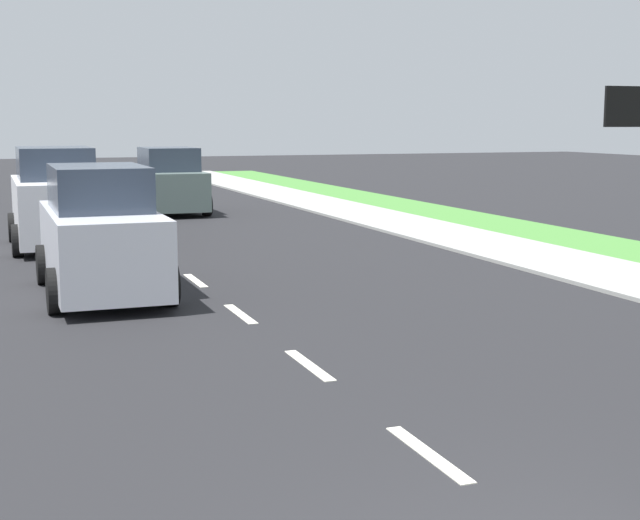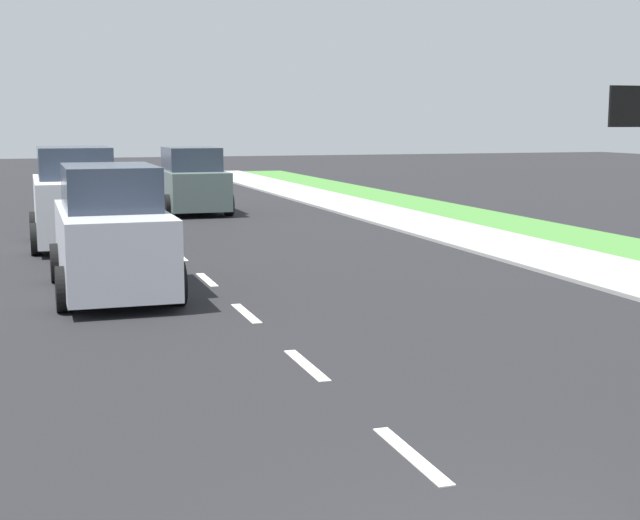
{
  "view_description": "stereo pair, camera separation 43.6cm",
  "coord_description": "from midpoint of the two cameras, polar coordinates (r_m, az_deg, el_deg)",
  "views": [
    {
      "loc": [
        -3.38,
        -3.88,
        2.77
      ],
      "look_at": [
        0.4,
        6.43,
        1.1
      ],
      "focal_mm": 51.31,
      "sensor_mm": 36.0,
      "label": 1
    },
    {
      "loc": [
        -2.97,
        -4.02,
        2.77
      ],
      "look_at": [
        0.4,
        6.43,
        1.1
      ],
      "focal_mm": 51.31,
      "sensor_mm": 36.0,
      "label": 2
    }
  ],
  "objects": [
    {
      "name": "car_oncoming_lead",
      "position": [
        15.13,
        -14.33,
        1.51
      ],
      "size": [
        1.89,
        4.27,
        2.07
      ],
      "color": "silver",
      "rests_on": "ground"
    },
    {
      "name": "lane_center_line",
      "position": [
        29.46,
        -13.88,
        2.99
      ],
      "size": [
        0.14,
        46.4,
        0.01
      ],
      "color": "silver",
      "rests_on": "ground"
    },
    {
      "name": "sidewalk_right",
      "position": [
        17.61,
        16.29,
        -0.76
      ],
      "size": [
        2.4,
        72.0,
        0.14
      ],
      "primitive_type": "cube",
      "color": "#9E9E99",
      "rests_on": "ground"
    },
    {
      "name": "car_oncoming_second",
      "position": [
        21.17,
        -16.69,
        3.55
      ],
      "size": [
        2.02,
        4.1,
        2.21
      ],
      "color": "silver",
      "rests_on": "ground"
    },
    {
      "name": "car_outgoing_far",
      "position": [
        28.22,
        -9.87,
        4.76
      ],
      "size": [
        2.0,
        3.93,
        2.0
      ],
      "color": "slate",
      "rests_on": "ground"
    },
    {
      "name": "ground_plane",
      "position": [
        25.31,
        -12.81,
        2.13
      ],
      "size": [
        96.0,
        96.0,
        0.0
      ],
      "primitive_type": "plane",
      "color": "black"
    }
  ]
}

